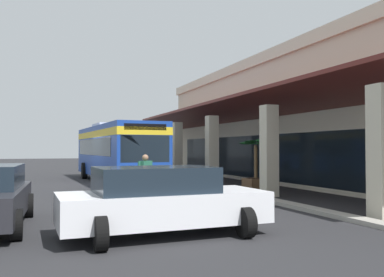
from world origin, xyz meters
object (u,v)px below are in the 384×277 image
(parked_sedan_white, at_px, (161,200))
(potted_palm, at_px, (256,178))
(pedestrian, at_px, (145,176))
(transit_bus, at_px, (116,149))

(parked_sedan_white, height_order, potted_palm, potted_palm)
(parked_sedan_white, xyz_separation_m, pedestrian, (-5.42, 1.01, 0.18))
(transit_bus, xyz_separation_m, potted_palm, (6.83, 5.07, -1.30))
(parked_sedan_white, bearing_deg, transit_bus, 173.43)
(pedestrian, height_order, potted_palm, potted_palm)
(parked_sedan_white, xyz_separation_m, potted_palm, (-7.92, 6.77, -0.20))
(transit_bus, relative_size, potted_palm, 4.85)
(pedestrian, relative_size, potted_palm, 0.71)
(transit_bus, height_order, potted_palm, transit_bus)
(transit_bus, bearing_deg, pedestrian, -4.19)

